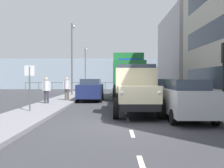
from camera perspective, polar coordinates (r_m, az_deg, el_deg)
name	(u,v)px	position (r m, az deg, el deg)	size (l,w,h in m)	color
ground_plane	(122,101)	(20.02, 2.21, -3.80)	(80.00, 80.00, 0.00)	#38383D
sidewalk_left	(181,100)	(20.65, 15.04, -3.48)	(2.38, 38.47, 0.15)	gray
sidewalk_right	(63,100)	(20.41, -10.77, -3.51)	(2.38, 38.47, 0.15)	gray
road_centreline_markings	(122,101)	(20.03, 2.21, -3.79)	(0.12, 34.79, 0.01)	silver
building_far_block	(192,54)	(33.24, 17.34, 6.40)	(6.36, 12.70, 9.54)	#B7B2B7
sea_horizon	(118,74)	(42.18, 1.38, 2.26)	(80.00, 0.80, 5.00)	#8C9EAD
seawall_railing	(119,84)	(38.58, 1.45, 0.00)	(28.08, 0.08, 1.20)	#4C5156
truck_vintage_cream	(136,90)	(12.54, 5.26, -1.43)	(2.17, 5.64, 2.43)	black
lorry_cargo_green	(128,75)	(22.97, 3.45, 2.03)	(2.58, 8.20, 3.87)	#1E7033
car_silver_kerbside_near	(184,99)	(11.52, 15.69, -3.12)	(1.77, 4.53, 1.72)	#B7BABF
car_white_kerbside_1	(159,91)	(17.81, 10.30, -1.56)	(1.91, 4.36, 1.72)	white
car_maroon_kerbside_2	(148,88)	(23.63, 7.90, -0.86)	(1.83, 4.30, 1.72)	maroon
car_navy_oppositeside_0	(91,89)	(20.22, -4.72, -1.21)	(1.87, 4.29, 1.72)	navy
pedestrian_strolling	(46,88)	(17.18, -14.29, -0.87)	(0.53, 0.34, 1.68)	#383342
pedestrian_in_dark_coat	(67,87)	(19.41, -9.96, -0.60)	(0.53, 0.34, 1.68)	#4C473D
lamp_post_promenade	(72,53)	(25.76, -8.80, 6.83)	(0.32, 1.14, 6.99)	#59595B
lamp_post_far	(85,64)	(37.31, -5.89, 4.33)	(0.32, 1.14, 6.02)	#59595B
street_sign	(30,80)	(13.39, -17.75, 0.84)	(0.50, 0.07, 2.25)	#4C4C4C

